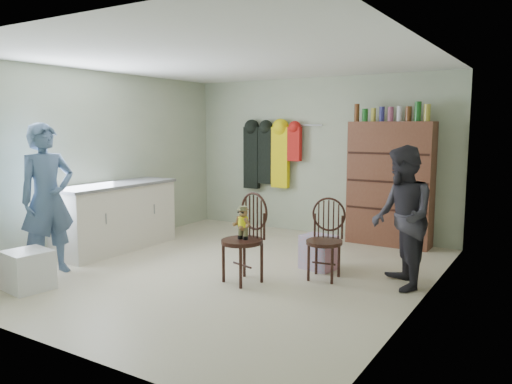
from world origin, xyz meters
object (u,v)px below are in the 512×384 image
Objects in this scene: counter at (116,216)px; chair_far at (326,236)px; dresser at (390,183)px; chair_front at (246,232)px.

chair_far is at bearing 5.79° from counter.
chair_front is at bearing -107.94° from dresser.
dresser is (0.13, 1.99, 0.42)m from chair_far.
dresser is at bearing 35.68° from counter.
chair_front is (2.36, -0.29, 0.10)m from counter.
counter is at bearing -170.57° from chair_front.
chair_front is 2.74m from dresser.
chair_front is 0.93m from chair_far.
chair_far is at bearing -93.84° from dresser.
counter is at bearing -144.32° from dresser.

